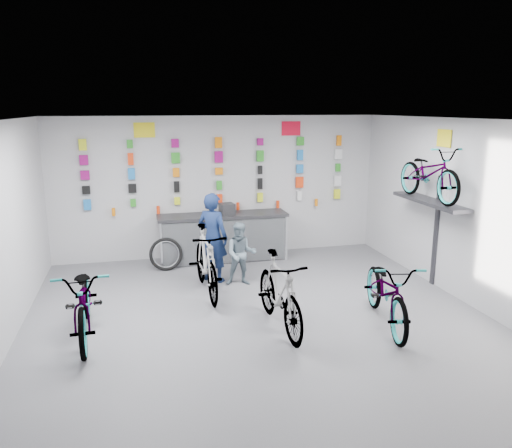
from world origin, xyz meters
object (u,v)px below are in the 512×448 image
object	(u,v)px
counter	(223,238)
clerk	(213,237)
bike_right	(387,291)
bike_left	(85,300)
bike_center	(280,293)
bike_service	(206,262)
customer	(241,254)

from	to	relation	value
counter	clerk	size ratio (longest dim) A/B	1.62
bike_right	clerk	world-z (taller)	clerk
bike_left	bike_right	distance (m)	4.35
bike_center	bike_right	size ratio (longest dim) A/B	0.93
bike_center	bike_service	xyz separation A→B (m)	(-0.84, 1.64, 0.03)
bike_service	bike_center	bearing A→B (deg)	-64.90
counter	bike_left	world-z (taller)	bike_left
bike_right	bike_service	distance (m)	3.06
bike_center	customer	world-z (taller)	customer
counter	clerk	bearing A→B (deg)	-108.36
clerk	customer	bearing A→B (deg)	-176.15
counter	customer	bearing A→B (deg)	-87.86
bike_right	clerk	xyz separation A→B (m)	(-2.19, 2.54, 0.31)
bike_right	bike_service	xyz separation A→B (m)	(-2.42, 1.88, 0.06)
bike_left	clerk	world-z (taller)	clerk
bike_service	customer	xyz separation A→B (m)	(0.68, 0.33, -0.01)
bike_center	clerk	world-z (taller)	clerk
bike_left	bike_right	bearing A→B (deg)	-11.71
bike_right	customer	distance (m)	2.81
counter	bike_center	world-z (taller)	bike_center
bike_left	bike_right	world-z (taller)	bike_left
bike_right	bike_center	bearing A→B (deg)	-176.64
counter	bike_right	distance (m)	4.15
bike_center	customer	size ratio (longest dim) A/B	1.60
counter	bike_right	size ratio (longest dim) A/B	1.35
counter	bike_left	distance (m)	3.99
clerk	bike_center	bearing A→B (deg)	145.22
customer	bike_right	bearing A→B (deg)	-41.94
bike_service	clerk	bearing A→B (deg)	69.35
bike_left	bike_service	distance (m)	2.25
bike_center	bike_service	distance (m)	1.84
bike_center	bike_service	size ratio (longest dim) A/B	0.95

